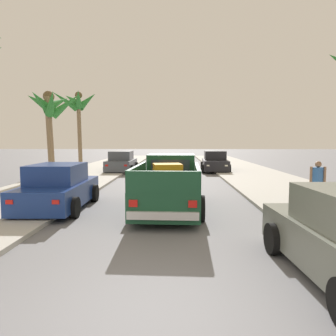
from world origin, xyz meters
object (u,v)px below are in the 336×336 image
Objects in this scene: car_left_near at (215,162)px; car_left_mid at (122,162)px; car_right_near at (59,188)px; palm_tree_right_fore at (50,108)px; palm_tree_left_back at (78,105)px; pedestrian at (318,180)px; pickup_truck at (169,186)px.

car_left_near is 1.01× the size of car_left_mid.
palm_tree_right_fore is (-3.57, 8.64, 3.55)m from car_right_near.
palm_tree_left_back is (-10.65, 1.50, 4.39)m from car_left_near.
car_right_near is (-6.92, -13.15, 0.00)m from car_left_near.
pedestrian is at bearing -52.88° from car_left_mid.
car_right_near is 2.70× the size of pedestrian.
palm_tree_right_fore is (-3.60, -3.98, 3.55)m from car_left_mid.
car_left_mid is 0.81× the size of palm_tree_right_fore.
car_left_near is 1.01× the size of car_right_near.
car_left_mid is at bearing -175.57° from car_left_near.
car_left_near and car_right_near have the same top height.
car_left_near is at bearing 62.25° from car_right_near.
car_left_near is 0.82× the size of palm_tree_right_fore.
palm_tree_left_back reaches higher than car_left_near.
car_left_near is at bearing 76.36° from pickup_truck.
palm_tree_right_fore is at bearing 130.49° from pickup_truck.
car_left_near is (3.18, 13.09, -0.08)m from pickup_truck.
palm_tree_left_back is (-3.76, 2.04, 4.39)m from car_left_mid.
palm_tree_right_fore reaches higher than car_right_near.
palm_tree_right_fore is at bearing -156.72° from car_left_near.
pedestrian reaches higher than car_left_near.
car_left_mid is (-3.72, 12.55, -0.08)m from pickup_truck.
pickup_truck is at bearing -62.85° from palm_tree_left_back.
pickup_truck is 1.00× the size of palm_tree_right_fore.
car_right_near is at bearing -67.53° from palm_tree_right_fore.
pickup_truck is 11.79m from palm_tree_right_fore.
car_left_mid is 0.69× the size of palm_tree_left_back.
car_left_mid is (0.03, 12.62, 0.00)m from car_right_near.
pickup_truck is at bearing -49.51° from palm_tree_right_fore.
car_left_near is at bearing 4.43° from car_left_mid.
palm_tree_right_fore is 3.33× the size of pedestrian.
car_left_near is at bearing 23.28° from palm_tree_right_fore.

